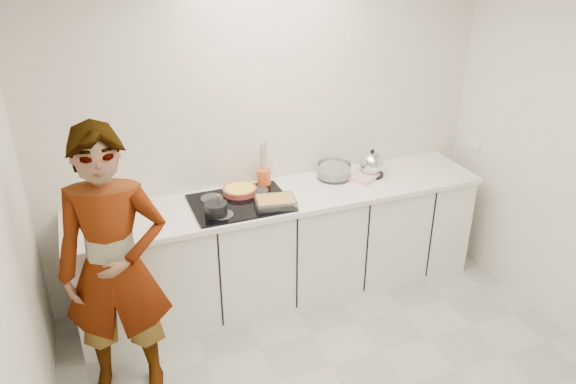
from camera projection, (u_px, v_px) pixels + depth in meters
name	position (u px, v px, depth m)	size (l,w,h in m)	color
wall_back	(269.00, 134.00, 4.40)	(3.60, 0.00, 2.60)	silver
wall_left	(5.00, 302.00, 2.48)	(0.00, 3.20, 2.60)	silver
base_cabinets	(283.00, 248.00, 4.51)	(3.20, 0.58, 0.87)	white
countertop	(283.00, 197.00, 4.31)	(3.24, 0.64, 0.04)	white
hob	(240.00, 203.00, 4.17)	(0.72, 0.54, 0.01)	black
tart_dish	(240.00, 190.00, 4.29)	(0.34, 0.34, 0.04)	#A64032
saucepan	(216.00, 209.00, 3.97)	(0.19, 0.19, 0.16)	black
baking_dish	(275.00, 202.00, 4.10)	(0.33, 0.27, 0.06)	silver
mixing_bowl	(334.00, 171.00, 4.56)	(0.31, 0.31, 0.13)	silver
tea_towel	(365.00, 178.00, 4.54)	(0.22, 0.16, 0.04)	white
kettle	(371.00, 165.00, 4.58)	(0.25, 0.25, 0.23)	black
utensil_crock	(264.00, 178.00, 4.43)	(0.11, 0.11, 0.14)	#DD5922
cook	(115.00, 268.00, 3.40)	(0.67, 0.44, 1.83)	white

